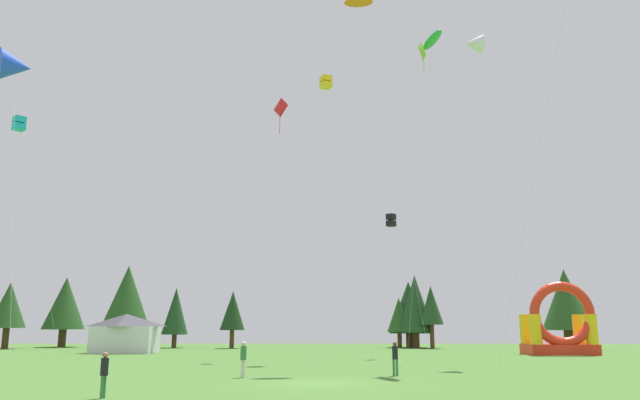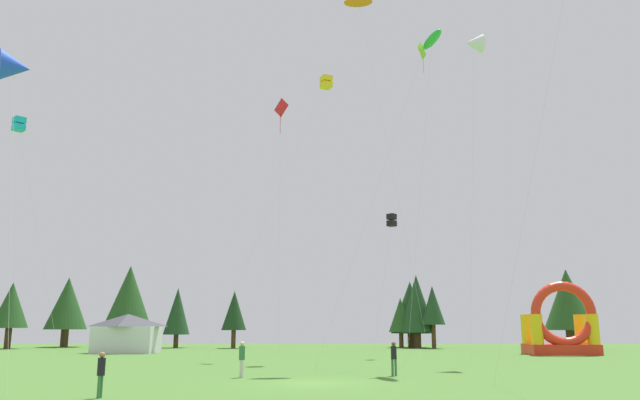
{
  "view_description": "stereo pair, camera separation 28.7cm",
  "coord_description": "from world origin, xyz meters",
  "px_view_note": "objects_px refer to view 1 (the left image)",
  "views": [
    {
      "loc": [
        0.69,
        -29.38,
        2.68
      ],
      "look_at": [
        0.0,
        15.45,
        11.93
      ],
      "focal_mm": 33.98,
      "sensor_mm": 36.0,
      "label": 1
    },
    {
      "loc": [
        0.98,
        -29.38,
        2.68
      ],
      "look_at": [
        0.0,
        15.45,
        11.93
      ],
      "focal_mm": 33.98,
      "sensor_mm": 36.0,
      "label": 2
    }
  ],
  "objects_px": {
    "kite_black_box": "(391,220)",
    "person_left_edge": "(395,355)",
    "kite_orange_parafoil": "(359,3)",
    "person_far_side": "(243,356)",
    "kite_lime_diamond": "(423,54)",
    "kite_white_delta": "(473,44)",
    "inflatable_yellow_castle": "(560,329)",
    "kite_blue_delta": "(15,66)",
    "kite_yellow_box": "(326,83)",
    "festival_tent": "(126,333)",
    "kite_green_parafoil": "(432,40)",
    "kite_red_diamond": "(279,109)",
    "kite_cyan_box": "(19,124)",
    "person_near_camera": "(104,371)"
  },
  "relations": [
    {
      "from": "kite_black_box",
      "to": "person_left_edge",
      "type": "xyz_separation_m",
      "value": [
        -1.94,
        -19.16,
        -10.63
      ]
    },
    {
      "from": "kite_black_box",
      "to": "kite_orange_parafoil",
      "type": "bearing_deg",
      "value": -105.97
    },
    {
      "from": "person_far_side",
      "to": "kite_lime_diamond",
      "type": "bearing_deg",
      "value": -91.02
    },
    {
      "from": "kite_black_box",
      "to": "kite_white_delta",
      "type": "bearing_deg",
      "value": -49.9
    },
    {
      "from": "inflatable_yellow_castle",
      "to": "kite_blue_delta",
      "type": "bearing_deg",
      "value": -144.89
    },
    {
      "from": "kite_yellow_box",
      "to": "kite_lime_diamond",
      "type": "relative_size",
      "value": 1.06
    },
    {
      "from": "kite_blue_delta",
      "to": "kite_orange_parafoil",
      "type": "height_order",
      "value": "kite_orange_parafoil"
    },
    {
      "from": "person_left_edge",
      "to": "festival_tent",
      "type": "relative_size",
      "value": 0.31
    },
    {
      "from": "kite_white_delta",
      "to": "kite_yellow_box",
      "type": "bearing_deg",
      "value": 162.9
    },
    {
      "from": "person_left_edge",
      "to": "kite_green_parafoil",
      "type": "bearing_deg",
      "value": -116.07
    },
    {
      "from": "kite_orange_parafoil",
      "to": "festival_tent",
      "type": "xyz_separation_m",
      "value": [
        -22.13,
        18.38,
        -24.53
      ]
    },
    {
      "from": "kite_green_parafoil",
      "to": "person_far_side",
      "type": "relative_size",
      "value": 12.61
    },
    {
      "from": "kite_red_diamond",
      "to": "festival_tent",
      "type": "xyz_separation_m",
      "value": [
        -15.43,
        8.98,
        -19.61
      ]
    },
    {
      "from": "kite_cyan_box",
      "to": "inflatable_yellow_castle",
      "type": "xyz_separation_m",
      "value": [
        39.54,
        22.79,
        -12.07
      ]
    },
    {
      "from": "kite_yellow_box",
      "to": "inflatable_yellow_castle",
      "type": "height_order",
      "value": "kite_yellow_box"
    },
    {
      "from": "kite_black_box",
      "to": "person_near_camera",
      "type": "xyz_separation_m",
      "value": [
        -13.9,
        -29.36,
        -10.7
      ]
    },
    {
      "from": "kite_blue_delta",
      "to": "inflatable_yellow_castle",
      "type": "height_order",
      "value": "kite_blue_delta"
    },
    {
      "from": "kite_yellow_box",
      "to": "person_near_camera",
      "type": "height_order",
      "value": "kite_yellow_box"
    },
    {
      "from": "kite_blue_delta",
      "to": "kite_cyan_box",
      "type": "height_order",
      "value": "kite_blue_delta"
    },
    {
      "from": "person_left_edge",
      "to": "inflatable_yellow_castle",
      "type": "xyz_separation_m",
      "value": [
        17.59,
        23.29,
        1.23
      ]
    },
    {
      "from": "kite_black_box",
      "to": "kite_orange_parafoil",
      "type": "distance_m",
      "value": 18.7
    },
    {
      "from": "kite_white_delta",
      "to": "kite_blue_delta",
      "type": "bearing_deg",
      "value": -151.98
    },
    {
      "from": "person_near_camera",
      "to": "festival_tent",
      "type": "distance_m",
      "value": 38.36
    },
    {
      "from": "kite_black_box",
      "to": "kite_lime_diamond",
      "type": "distance_m",
      "value": 16.01
    },
    {
      "from": "kite_black_box",
      "to": "festival_tent",
      "type": "bearing_deg",
      "value": 164.0
    },
    {
      "from": "kite_red_diamond",
      "to": "person_near_camera",
      "type": "bearing_deg",
      "value": -98.29
    },
    {
      "from": "person_near_camera",
      "to": "kite_lime_diamond",
      "type": "bearing_deg",
      "value": -33.69
    },
    {
      "from": "kite_yellow_box",
      "to": "inflatable_yellow_castle",
      "type": "bearing_deg",
      "value": 20.13
    },
    {
      "from": "kite_cyan_box",
      "to": "person_far_side",
      "type": "height_order",
      "value": "kite_cyan_box"
    },
    {
      "from": "kite_green_parafoil",
      "to": "person_left_edge",
      "type": "height_order",
      "value": "kite_green_parafoil"
    },
    {
      "from": "festival_tent",
      "to": "inflatable_yellow_castle",
      "type": "bearing_deg",
      "value": -4.36
    },
    {
      "from": "kite_cyan_box",
      "to": "person_far_side",
      "type": "bearing_deg",
      "value": -6.69
    },
    {
      "from": "kite_black_box",
      "to": "kite_green_parafoil",
      "type": "bearing_deg",
      "value": -81.44
    },
    {
      "from": "kite_lime_diamond",
      "to": "kite_orange_parafoil",
      "type": "relative_size",
      "value": 0.83
    },
    {
      "from": "inflatable_yellow_castle",
      "to": "person_near_camera",
      "type": "bearing_deg",
      "value": -131.42
    },
    {
      "from": "kite_cyan_box",
      "to": "inflatable_yellow_castle",
      "type": "distance_m",
      "value": 47.21
    },
    {
      "from": "kite_lime_diamond",
      "to": "kite_blue_delta",
      "type": "bearing_deg",
      "value": -156.99
    },
    {
      "from": "kite_green_parafoil",
      "to": "person_near_camera",
      "type": "bearing_deg",
      "value": -133.65
    },
    {
      "from": "kite_green_parafoil",
      "to": "kite_black_box",
      "type": "xyz_separation_m",
      "value": [
        -1.92,
        12.77,
        -10.81
      ]
    },
    {
      "from": "kite_lime_diamond",
      "to": "kite_yellow_box",
      "type": "bearing_deg",
      "value": 128.46
    },
    {
      "from": "kite_green_parafoil",
      "to": "kite_lime_diamond",
      "type": "bearing_deg",
      "value": 159.9
    },
    {
      "from": "inflatable_yellow_castle",
      "to": "kite_red_diamond",
      "type": "bearing_deg",
      "value": -167.09
    },
    {
      "from": "kite_lime_diamond",
      "to": "inflatable_yellow_castle",
      "type": "height_order",
      "value": "kite_lime_diamond"
    },
    {
      "from": "kite_blue_delta",
      "to": "inflatable_yellow_castle",
      "type": "xyz_separation_m",
      "value": [
        37.98,
        26.7,
        -14.02
      ]
    },
    {
      "from": "kite_cyan_box",
      "to": "kite_orange_parafoil",
      "type": "bearing_deg",
      "value": 19.98
    },
    {
      "from": "kite_yellow_box",
      "to": "kite_lime_diamond",
      "type": "height_order",
      "value": "kite_yellow_box"
    },
    {
      "from": "kite_white_delta",
      "to": "festival_tent",
      "type": "relative_size",
      "value": 4.45
    },
    {
      "from": "kite_orange_parafoil",
      "to": "person_left_edge",
      "type": "distance_m",
      "value": 26.6
    },
    {
      "from": "kite_red_diamond",
      "to": "festival_tent",
      "type": "relative_size",
      "value": 3.87
    },
    {
      "from": "person_left_edge",
      "to": "festival_tent",
      "type": "xyz_separation_m",
      "value": [
        -23.37,
        26.42,
        0.79
      ]
    }
  ]
}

